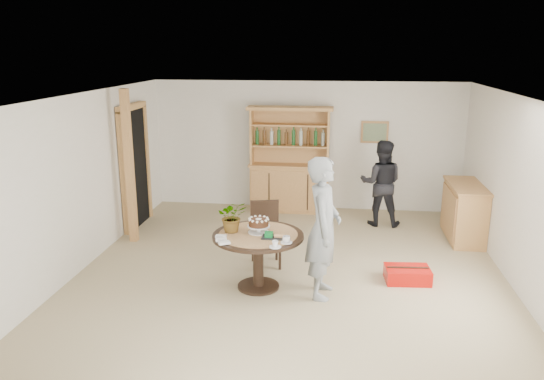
{
  "coord_description": "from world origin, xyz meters",
  "views": [
    {
      "loc": [
        0.63,
        -6.75,
        3.11
      ],
      "look_at": [
        -0.34,
        0.84,
        1.05
      ],
      "focal_mm": 35.0,
      "sensor_mm": 36.0,
      "label": 1
    }
  ],
  "objects_px": {
    "hutch": "(290,176)",
    "dining_table": "(258,245)",
    "dining_chair": "(265,229)",
    "teen_boy": "(323,228)",
    "red_suitcase": "(407,275)",
    "sideboard": "(464,212)",
    "adult_person": "(381,183)"
  },
  "relations": [
    {
      "from": "red_suitcase",
      "to": "teen_boy",
      "type": "bearing_deg",
      "value": -159.39
    },
    {
      "from": "dining_chair",
      "to": "adult_person",
      "type": "bearing_deg",
      "value": 34.15
    },
    {
      "from": "teen_boy",
      "to": "hutch",
      "type": "bearing_deg",
      "value": 14.97
    },
    {
      "from": "dining_chair",
      "to": "teen_boy",
      "type": "height_order",
      "value": "teen_boy"
    },
    {
      "from": "sideboard",
      "to": "teen_boy",
      "type": "bearing_deg",
      "value": -133.49
    },
    {
      "from": "dining_chair",
      "to": "hutch",
      "type": "bearing_deg",
      "value": 73.44
    },
    {
      "from": "sideboard",
      "to": "teen_boy",
      "type": "xyz_separation_m",
      "value": [
        -2.27,
        -2.39,
        0.44
      ]
    },
    {
      "from": "hutch",
      "to": "red_suitcase",
      "type": "distance_m",
      "value": 3.69
    },
    {
      "from": "dining_table",
      "to": "red_suitcase",
      "type": "distance_m",
      "value": 2.11
    },
    {
      "from": "dining_chair",
      "to": "red_suitcase",
      "type": "height_order",
      "value": "dining_chair"
    },
    {
      "from": "teen_boy",
      "to": "adult_person",
      "type": "xyz_separation_m",
      "value": [
        0.93,
        2.97,
        -0.14
      ]
    },
    {
      "from": "dining_table",
      "to": "adult_person",
      "type": "distance_m",
      "value": 3.38
    },
    {
      "from": "teen_boy",
      "to": "adult_person",
      "type": "bearing_deg",
      "value": -14.4
    },
    {
      "from": "teen_boy",
      "to": "red_suitcase",
      "type": "relative_size",
      "value": 2.9
    },
    {
      "from": "sideboard",
      "to": "dining_table",
      "type": "height_order",
      "value": "sideboard"
    },
    {
      "from": "hutch",
      "to": "dining_chair",
      "type": "bearing_deg",
      "value": -92.11
    },
    {
      "from": "hutch",
      "to": "dining_table",
      "type": "xyz_separation_m",
      "value": [
        -0.08,
        -3.53,
        -0.08
      ]
    },
    {
      "from": "hutch",
      "to": "dining_table",
      "type": "height_order",
      "value": "hutch"
    },
    {
      "from": "hutch",
      "to": "red_suitcase",
      "type": "bearing_deg",
      "value": -58.16
    },
    {
      "from": "dining_chair",
      "to": "red_suitcase",
      "type": "relative_size",
      "value": 1.5
    },
    {
      "from": "hutch",
      "to": "sideboard",
      "type": "relative_size",
      "value": 1.62
    },
    {
      "from": "adult_person",
      "to": "red_suitcase",
      "type": "relative_size",
      "value": 2.46
    },
    {
      "from": "hutch",
      "to": "red_suitcase",
      "type": "xyz_separation_m",
      "value": [
        1.92,
        -3.1,
        -0.59
      ]
    },
    {
      "from": "dining_table",
      "to": "dining_chair",
      "type": "height_order",
      "value": "dining_chair"
    },
    {
      "from": "hutch",
      "to": "adult_person",
      "type": "relative_size",
      "value": 1.32
    },
    {
      "from": "dining_chair",
      "to": "teen_boy",
      "type": "relative_size",
      "value": 0.52
    },
    {
      "from": "sideboard",
      "to": "hutch",
      "type": "bearing_deg",
      "value": 157.79
    },
    {
      "from": "dining_table",
      "to": "red_suitcase",
      "type": "relative_size",
      "value": 1.91
    },
    {
      "from": "dining_chair",
      "to": "adult_person",
      "type": "height_order",
      "value": "adult_person"
    },
    {
      "from": "dining_chair",
      "to": "red_suitcase",
      "type": "bearing_deg",
      "value": -25.34
    },
    {
      "from": "dining_table",
      "to": "red_suitcase",
      "type": "xyz_separation_m",
      "value": [
        2.0,
        0.44,
        -0.5
      ]
    },
    {
      "from": "hutch",
      "to": "adult_person",
      "type": "distance_m",
      "value": 1.83
    }
  ]
}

